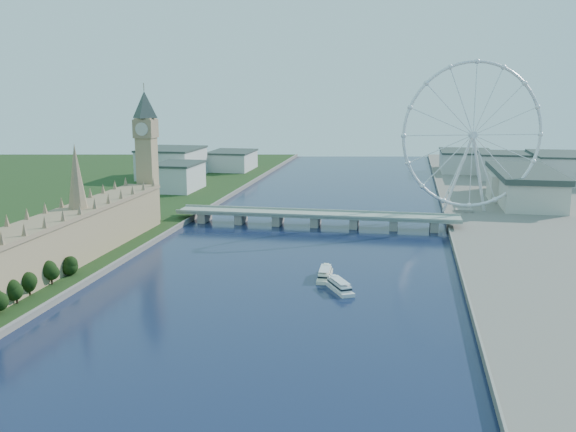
# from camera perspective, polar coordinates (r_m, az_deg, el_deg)

# --- Properties ---
(ground) EXTENTS (2000.00, 2000.00, 0.00)m
(ground) POSITION_cam_1_polar(r_m,az_deg,el_deg) (222.78, -8.99, -17.07)
(ground) COLOR #192347
(ground) RESTS_ON ground
(parliament_range) EXTENTS (24.00, 200.00, 70.00)m
(parliament_range) POSITION_cam_1_polar(r_m,az_deg,el_deg) (413.95, -18.02, -1.36)
(parliament_range) COLOR tan
(parliament_range) RESTS_ON ground
(big_ben) EXTENTS (20.02, 20.02, 110.00)m
(big_ben) POSITION_cam_1_polar(r_m,az_deg,el_deg) (503.42, -12.50, 6.64)
(big_ben) COLOR tan
(big_ben) RESTS_ON ground
(westminster_bridge) EXTENTS (220.00, 22.00, 9.50)m
(westminster_bridge) POSITION_cam_1_polar(r_m,az_deg,el_deg) (498.69, 2.48, -0.10)
(westminster_bridge) COLOR gray
(westminster_bridge) RESTS_ON ground
(london_eye) EXTENTS (113.60, 39.12, 124.30)m
(london_eye) POSITION_cam_1_polar(r_m,az_deg,el_deg) (542.92, 16.12, 6.89)
(london_eye) COLOR silver
(london_eye) RESTS_ON ground
(county_hall) EXTENTS (54.00, 144.00, 35.00)m
(county_hall) POSITION_cam_1_polar(r_m,az_deg,el_deg) (632.12, 20.12, 1.04)
(county_hall) COLOR beige
(county_hall) RESTS_ON ground
(city_skyline) EXTENTS (505.00, 280.00, 32.00)m
(city_skyline) POSITION_cam_1_polar(r_m,az_deg,el_deg) (749.91, 8.29, 4.44)
(city_skyline) COLOR beige
(city_skyline) RESTS_ON ground
(tour_boat_near) EXTENTS (20.18, 28.91, 6.37)m
(tour_boat_near) POSITION_cam_1_polar(r_m,az_deg,el_deg) (342.61, 4.57, -6.63)
(tour_boat_near) COLOR silver
(tour_boat_near) RESTS_ON ground
(tour_boat_far) EXTENTS (8.35, 29.18, 6.39)m
(tour_boat_far) POSITION_cam_1_polar(r_m,az_deg,el_deg) (363.57, 3.29, -5.55)
(tour_boat_far) COLOR beige
(tour_boat_far) RESTS_ON ground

